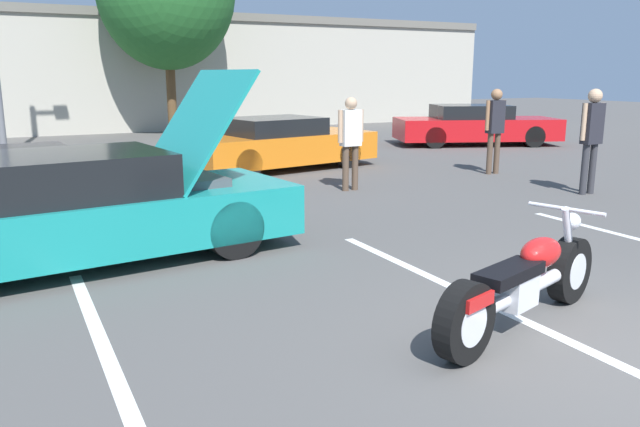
{
  "coord_description": "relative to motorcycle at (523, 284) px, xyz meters",
  "views": [
    {
      "loc": [
        -4.19,
        -2.59,
        2.11
      ],
      "look_at": [
        -1.54,
        2.6,
        0.8
      ],
      "focal_mm": 35.0,
      "sensor_mm": 36.0,
      "label": 1
    }
  ],
  "objects": [
    {
      "name": "spectator_by_show_car",
      "position": [
        5.51,
        3.99,
        0.74
      ],
      "size": [
        0.52,
        0.24,
        1.86
      ],
      "color": "#333338",
      "rests_on": "ground"
    },
    {
      "name": "parking_stripe_middle",
      "position": [
        0.14,
        0.73,
        -0.38
      ],
      "size": [
        0.12,
        4.92,
        0.01
      ],
      "primitive_type": "cube",
      "color": "white",
      "rests_on": "ground"
    },
    {
      "name": "show_car_hood_open",
      "position": [
        -3.01,
        3.68,
        0.23
      ],
      "size": [
        4.92,
        2.3,
        2.16
      ],
      "rotation": [
        0.0,
        0.0,
        0.11
      ],
      "color": "teal",
      "rests_on": "ground"
    },
    {
      "name": "far_building",
      "position": [
        0.42,
        21.98,
        1.95
      ],
      "size": [
        32.0,
        4.2,
        4.4
      ],
      "color": "#B2AD9E",
      "rests_on": "ground"
    },
    {
      "name": "parked_car_mid_row",
      "position": [
        1.79,
        9.26,
        0.18
      ],
      "size": [
        4.56,
        2.49,
        1.17
      ],
      "rotation": [
        0.0,
        0.0,
        0.18
      ],
      "color": "orange",
      "rests_on": "ground"
    },
    {
      "name": "spectator_near_motorcycle",
      "position": [
        1.9,
        6.24,
        0.63
      ],
      "size": [
        0.52,
        0.22,
        1.7
      ],
      "color": "brown",
      "rests_on": "ground"
    },
    {
      "name": "parked_car_right_row",
      "position": [
        9.07,
        11.15,
        0.19
      ],
      "size": [
        5.12,
        3.44,
        1.2
      ],
      "rotation": [
        0.0,
        0.0,
        -0.38
      ],
      "color": "red",
      "rests_on": "ground"
    },
    {
      "name": "parking_stripe_foreground",
      "position": [
        -3.22,
        0.73,
        -0.38
      ],
      "size": [
        0.12,
        4.92,
        0.01
      ],
      "primitive_type": "cube",
      "color": "white",
      "rests_on": "ground"
    },
    {
      "name": "motorcycle",
      "position": [
        0.0,
        0.0,
        0.0
      ],
      "size": [
        2.35,
        1.0,
        0.95
      ],
      "rotation": [
        0.0,
        0.0,
        0.31
      ],
      "color": "black",
      "rests_on": "ground"
    },
    {
      "name": "spectator_midground",
      "position": [
        5.62,
        6.54,
        0.7
      ],
      "size": [
        0.52,
        0.24,
        1.81
      ],
      "color": "brown",
      "rests_on": "ground"
    }
  ]
}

